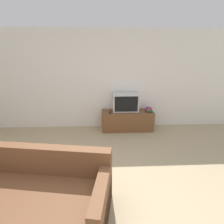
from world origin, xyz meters
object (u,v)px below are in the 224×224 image
(tv_stand, at_px, (127,120))
(remote_on_stand, at_px, (110,112))
(television, at_px, (125,102))
(book_stack, at_px, (149,110))
(couch, at_px, (27,197))

(tv_stand, bearing_deg, remote_on_stand, -166.82)
(television, bearing_deg, tv_stand, -43.40)
(remote_on_stand, bearing_deg, book_stack, 4.16)
(couch, xyz_separation_m, remote_on_stand, (1.15, 2.49, 0.27))
(television, xyz_separation_m, book_stack, (0.62, -0.09, -0.19))
(couch, bearing_deg, remote_on_stand, 73.97)
(book_stack, relative_size, remote_on_stand, 1.54)
(couch, relative_size, book_stack, 9.72)
(tv_stand, height_order, television, television)
(tv_stand, xyz_separation_m, television, (-0.05, 0.05, 0.50))
(couch, distance_m, book_stack, 3.39)
(book_stack, height_order, remote_on_stand, book_stack)
(book_stack, bearing_deg, couch, -130.53)
(remote_on_stand, bearing_deg, couch, -114.84)
(television, xyz_separation_m, remote_on_stand, (-0.42, -0.16, -0.23))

